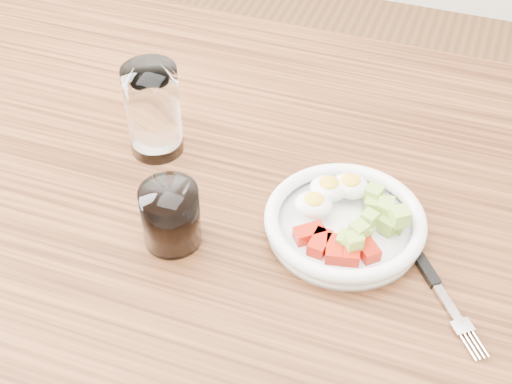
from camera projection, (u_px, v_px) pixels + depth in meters
dining_table at (261, 269)px, 0.95m from camera, size 1.50×0.90×0.77m
bowl at (345, 220)px, 0.85m from camera, size 0.20×0.20×0.05m
fork at (428, 272)px, 0.81m from camera, size 0.13×0.16×0.01m
water_glass at (153, 111)px, 0.93m from camera, size 0.07×0.07×0.13m
coffee_glass at (171, 216)px, 0.83m from camera, size 0.07×0.07×0.08m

